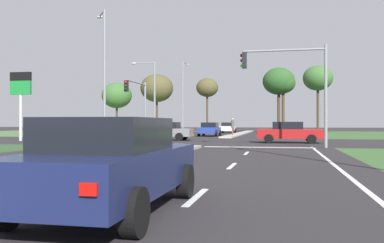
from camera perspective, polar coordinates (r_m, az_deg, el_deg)
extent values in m
plane|color=#282628|center=(32.45, 2.85, -2.70)|extent=(200.00, 200.00, 0.00)
cube|color=#476B38|center=(64.29, -16.53, -1.44)|extent=(35.00, 35.00, 0.01)
cube|color=gray|center=(14.05, -9.50, -5.74)|extent=(1.20, 22.00, 0.14)
cube|color=#ADA89E|center=(57.26, 6.79, -1.54)|extent=(1.20, 36.00, 0.14)
cube|color=silver|center=(8.30, 0.60, -10.08)|extent=(0.14, 2.00, 0.01)
cube|color=silver|center=(14.18, 5.38, -5.95)|extent=(0.14, 2.00, 0.01)
cube|color=silver|center=(20.13, 7.33, -4.24)|extent=(0.14, 2.00, 0.01)
cube|color=silver|center=(14.20, 19.02, -5.93)|extent=(0.14, 24.00, 0.01)
cube|color=silver|center=(25.09, 8.93, -3.43)|extent=(6.40, 0.50, 0.01)
cube|color=silver|center=(29.22, -11.31, -2.97)|extent=(0.70, 2.80, 0.01)
cube|color=silver|center=(28.78, -9.20, -3.01)|extent=(0.70, 2.80, 0.01)
cube|color=silver|center=(28.39, -7.04, -3.05)|extent=(0.70, 2.80, 0.01)
cube|color=silver|center=(28.04, -4.81, -3.09)|extent=(0.70, 2.80, 0.01)
cube|color=silver|center=(27.73, -2.53, -3.12)|extent=(0.70, 2.80, 0.01)
cube|color=#A31919|center=(31.07, 12.98, -1.61)|extent=(4.53, 1.82, 0.66)
cube|color=black|center=(31.05, 12.70, -0.52)|extent=(2.08, 1.60, 0.52)
cube|color=red|center=(31.79, 8.83, -1.46)|extent=(0.04, 0.20, 0.14)
cube|color=red|center=(30.42, 8.69, -1.52)|extent=(0.04, 0.20, 0.14)
cylinder|color=black|center=(32.04, 15.54, -2.16)|extent=(0.64, 0.22, 0.64)
cylinder|color=black|center=(30.23, 15.76, -2.28)|extent=(0.64, 0.22, 0.64)
cylinder|color=black|center=(31.99, 10.35, -2.16)|extent=(0.64, 0.22, 0.64)
cylinder|color=black|center=(30.18, 10.26, -2.28)|extent=(0.64, 0.22, 0.64)
cube|color=slate|center=(34.93, -3.73, -1.47)|extent=(4.58, 1.75, 0.65)
cube|color=black|center=(34.88, -3.49, -0.51)|extent=(2.11, 1.54, 0.52)
cube|color=red|center=(33.72, -0.25, -1.40)|extent=(0.04, 0.20, 0.14)
cube|color=red|center=(35.03, 0.21, -1.36)|extent=(0.04, 0.20, 0.14)
cylinder|color=black|center=(34.53, -6.47, -2.02)|extent=(0.64, 0.22, 0.64)
cylinder|color=black|center=(36.19, -5.59, -1.93)|extent=(0.64, 0.22, 0.64)
cylinder|color=black|center=(33.72, -1.73, -2.06)|extent=(0.64, 0.22, 0.64)
cylinder|color=black|center=(35.42, -1.06, -1.97)|extent=(0.64, 0.22, 0.64)
cube|color=navy|center=(45.66, 2.38, -1.18)|extent=(1.83, 4.41, 0.63)
cube|color=black|center=(45.80, 2.41, -0.45)|extent=(1.61, 2.03, 0.52)
cube|color=red|center=(47.75, 3.65, -1.06)|extent=(0.20, 0.04, 0.14)
cube|color=red|center=(47.97, 2.00, -1.05)|extent=(0.20, 0.04, 0.14)
cylinder|color=black|center=(44.13, 3.25, -1.62)|extent=(0.22, 0.64, 0.64)
cylinder|color=black|center=(44.44, 0.92, -1.61)|extent=(0.22, 0.64, 0.64)
cylinder|color=black|center=(46.92, 3.77, -1.53)|extent=(0.22, 0.64, 0.64)
cylinder|color=black|center=(47.22, 1.57, -1.52)|extent=(0.22, 0.64, 0.64)
cube|color=#161E47|center=(7.04, -10.84, -6.51)|extent=(1.82, 4.47, 0.67)
cube|color=black|center=(6.86, -11.32, -1.68)|extent=(1.60, 2.06, 0.52)
cube|color=red|center=(4.70, -13.71, -8.84)|extent=(0.20, 0.04, 0.14)
cylinder|color=black|center=(8.74, -12.74, -7.48)|extent=(0.22, 0.64, 0.64)
cylinder|color=black|center=(8.16, -0.90, -8.01)|extent=(0.22, 0.64, 0.64)
cylinder|color=black|center=(6.28, -23.88, -10.36)|extent=(0.22, 0.64, 0.64)
cylinder|color=black|center=(5.44, -7.74, -11.97)|extent=(0.22, 0.64, 0.64)
cube|color=silver|center=(60.59, 4.82, -0.92)|extent=(1.83, 4.51, 0.64)
cube|color=black|center=(60.73, 4.84, -0.38)|extent=(1.61, 2.08, 0.52)
cube|color=red|center=(62.77, 5.71, -0.84)|extent=(0.20, 0.04, 0.14)
cube|color=red|center=(62.93, 4.45, -0.84)|extent=(0.20, 0.04, 0.14)
cylinder|color=black|center=(59.05, 5.53, -1.25)|extent=(0.22, 0.64, 0.64)
cylinder|color=black|center=(59.28, 3.78, -1.25)|extent=(0.22, 0.64, 0.64)
cylinder|color=black|center=(61.92, 5.83, -1.20)|extent=(0.22, 0.64, 0.64)
cylinder|color=black|center=(62.14, 4.15, -1.20)|extent=(0.22, 0.64, 0.64)
cylinder|color=gray|center=(40.67, -6.30, 1.53)|extent=(0.18, 0.18, 5.29)
cylinder|color=gray|center=(38.44, -7.48, 5.21)|extent=(0.12, 5.03, 0.12)
cube|color=black|center=(36.04, -8.81, 4.73)|extent=(0.32, 0.26, 0.95)
sphere|color=red|center=(35.92, -8.90, 5.23)|extent=(0.20, 0.20, 0.20)
sphere|color=#3A2405|center=(35.89, -8.90, 4.75)|extent=(0.20, 0.20, 0.20)
sphere|color=black|center=(35.87, -8.90, 4.27)|extent=(0.20, 0.20, 0.20)
cylinder|color=gray|center=(25.59, 17.51, 3.28)|extent=(0.18, 0.18, 5.94)
cylinder|color=gray|center=(25.77, 12.28, 9.33)|extent=(4.66, 0.12, 0.12)
cube|color=black|center=(25.78, 7.04, 8.15)|extent=(0.26, 0.32, 0.95)
sphere|color=#360503|center=(25.84, 6.68, 8.80)|extent=(0.20, 0.20, 0.20)
sphere|color=#3A2405|center=(25.80, 6.68, 8.14)|extent=(0.20, 0.20, 0.20)
sphere|color=green|center=(25.75, 6.69, 7.48)|extent=(0.20, 0.20, 0.20)
cylinder|color=gray|center=(33.69, -11.66, 6.08)|extent=(0.20, 0.20, 10.20)
cylinder|color=gray|center=(35.42, -11.97, 14.00)|extent=(1.11, 1.45, 0.10)
ellipsoid|color=#B2B2A8|center=(36.21, -12.28, 13.52)|extent=(0.56, 0.28, 0.20)
cylinder|color=gray|center=(46.03, -5.04, 3.04)|extent=(0.20, 0.20, 8.02)
cylinder|color=gray|center=(46.49, -6.46, 7.85)|extent=(2.25, 0.64, 0.10)
ellipsoid|color=#B2B2A8|center=(46.58, -7.87, 7.71)|extent=(0.56, 0.28, 0.20)
cylinder|color=gray|center=(58.96, -1.25, 3.28)|extent=(0.20, 0.20, 9.96)
cylinder|color=gray|center=(60.32, -0.93, 7.86)|extent=(0.34, 1.87, 0.10)
ellipsoid|color=#B2B2A8|center=(61.17, -0.62, 7.65)|extent=(0.56, 0.28, 0.20)
cylinder|color=maroon|center=(45.16, 5.47, -1.33)|extent=(0.16, 0.16, 0.77)
cylinder|color=#4C4C4C|center=(45.15, 5.47, -0.33)|extent=(0.34, 0.34, 0.80)
sphere|color=tan|center=(45.16, 5.47, 0.32)|extent=(0.23, 0.23, 0.23)
cylinder|color=silver|center=(36.51, -22.00, 0.48)|extent=(0.24, 0.24, 3.68)
cube|color=#197F33|center=(36.62, -22.00, 4.22)|extent=(1.80, 0.24, 1.10)
cube|color=black|center=(36.70, -21.99, 5.62)|extent=(1.80, 0.24, 0.70)
cylinder|color=#423323|center=(70.51, -10.06, 0.52)|extent=(0.34, 0.34, 4.56)
ellipsoid|color=#38602D|center=(70.65, -10.06, 3.47)|extent=(4.91, 4.91, 4.18)
cylinder|color=#423323|center=(65.01, -4.74, 0.92)|extent=(0.33, 0.33, 5.35)
ellipsoid|color=#4C4728|center=(65.21, -4.74, 4.48)|extent=(5.01, 5.01, 4.26)
cylinder|color=#423323|center=(64.21, 2.06, 1.16)|extent=(0.29, 0.29, 5.85)
ellipsoid|color=#4C4728|center=(64.41, 2.05, 4.57)|extent=(3.34, 3.34, 2.84)
cylinder|color=#423323|center=(64.01, 12.13, 1.37)|extent=(0.43, 0.43, 6.30)
ellipsoid|color=#285123|center=(64.25, 12.13, 5.06)|extent=(3.57, 3.57, 3.04)
cylinder|color=#423323|center=(64.26, 11.56, 1.36)|extent=(0.45, 0.45, 6.30)
ellipsoid|color=#285123|center=(64.54, 11.56, 5.32)|extent=(4.73, 4.73, 4.02)
cylinder|color=#423323|center=(60.77, 16.53, 1.53)|extent=(0.36, 0.36, 6.46)
ellipsoid|color=#38602D|center=(61.05, 16.53, 5.61)|extent=(4.05, 4.05, 3.44)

